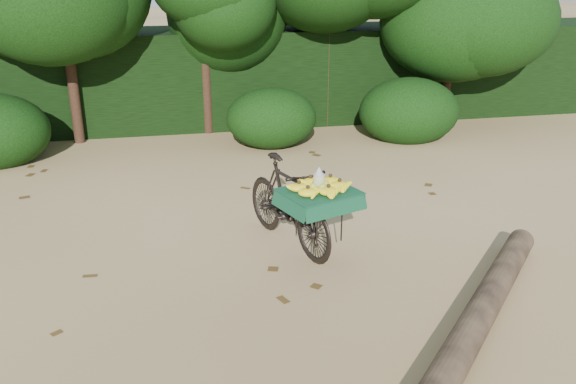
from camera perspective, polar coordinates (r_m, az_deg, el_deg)
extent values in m
plane|color=tan|center=(6.49, -7.81, -7.14)|extent=(80.00, 80.00, 0.00)
imported|color=black|center=(6.75, 0.02, -1.08)|extent=(1.01, 1.74, 1.01)
cube|color=black|center=(6.16, 2.94, -0.06)|extent=(0.49, 0.54, 0.03)
cube|color=#134930|center=(6.16, 2.94, 0.08)|extent=(0.89, 0.81, 0.01)
ellipsoid|color=olive|center=(6.18, 3.49, 0.66)|extent=(0.10, 0.08, 0.11)
ellipsoid|color=olive|center=(6.19, 2.64, 0.70)|extent=(0.10, 0.08, 0.11)
ellipsoid|color=olive|center=(6.10, 2.41, 0.42)|extent=(0.10, 0.08, 0.11)
ellipsoid|color=olive|center=(6.09, 3.27, 0.37)|extent=(0.10, 0.08, 0.11)
cylinder|color=#EAE5C6|center=(6.13, 2.91, 0.98)|extent=(0.12, 0.12, 0.15)
cylinder|color=brown|center=(5.59, 17.28, -11.29)|extent=(2.70, 2.89, 0.27)
cube|color=black|center=(12.22, -10.34, 10.49)|extent=(26.00, 1.80, 1.80)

